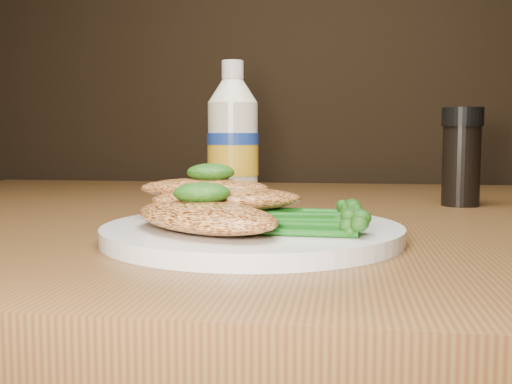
# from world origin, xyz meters

# --- Properties ---
(plate) EXTENTS (0.24, 0.24, 0.01)m
(plate) POSITION_xyz_m (-0.04, 0.86, 0.76)
(plate) COLOR white
(plate) RESTS_ON dining_table
(chicken_front) EXTENTS (0.15, 0.15, 0.02)m
(chicken_front) POSITION_xyz_m (-0.07, 0.82, 0.77)
(chicken_front) COLOR #E39048
(chicken_front) RESTS_ON plate
(chicken_mid) EXTENTS (0.14, 0.10, 0.02)m
(chicken_mid) POSITION_xyz_m (-0.06, 0.88, 0.78)
(chicken_mid) COLOR #E39048
(chicken_mid) RESTS_ON plate
(chicken_back) EXTENTS (0.12, 0.07, 0.02)m
(chicken_back) POSITION_xyz_m (-0.09, 0.90, 0.79)
(chicken_back) COLOR #E39048
(chicken_back) RESTS_ON plate
(pesto_front) EXTENTS (0.05, 0.04, 0.02)m
(pesto_front) POSITION_xyz_m (-0.07, 0.84, 0.79)
(pesto_front) COLOR black
(pesto_front) RESTS_ON chicken_front
(pesto_back) EXTENTS (0.04, 0.04, 0.02)m
(pesto_back) POSITION_xyz_m (-0.08, 0.90, 0.80)
(pesto_back) COLOR black
(pesto_back) RESTS_ON chicken_back
(broccolini_bundle) EXTENTS (0.13, 0.11, 0.02)m
(broccolini_bundle) POSITION_xyz_m (0.00, 0.86, 0.77)
(broccolini_bundle) COLOR #134F11
(broccolini_bundle) RESTS_ON plate
(mayo_bottle) EXTENTS (0.06, 0.06, 0.17)m
(mayo_bottle) POSITION_xyz_m (-0.10, 1.09, 0.83)
(mayo_bottle) COLOR beige
(mayo_bottle) RESTS_ON dining_table
(pepper_grinder) EXTENTS (0.06, 0.06, 0.12)m
(pepper_grinder) POSITION_xyz_m (0.17, 1.13, 0.81)
(pepper_grinder) COLOR black
(pepper_grinder) RESTS_ON dining_table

